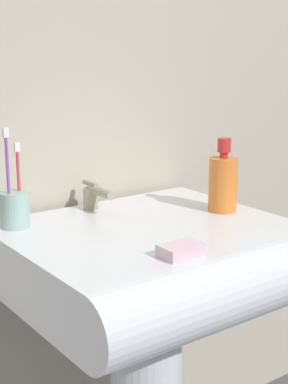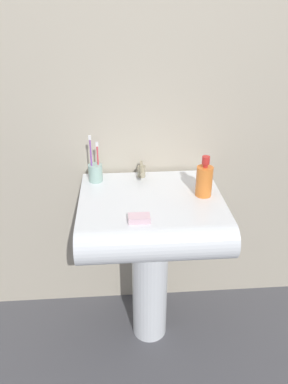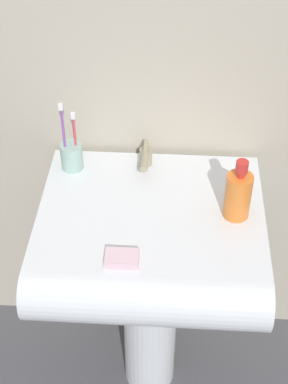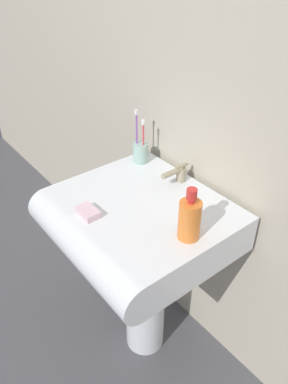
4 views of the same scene
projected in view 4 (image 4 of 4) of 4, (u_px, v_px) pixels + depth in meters
ground_plane at (145, 339)px, 1.78m from camera, size 6.00×6.00×0.00m
wall_back at (214, 74)px, 1.24m from camera, size 5.00×0.05×2.40m
sink_pedestal at (145, 292)px, 1.59m from camera, size 0.17×0.17×0.66m
sink_basin at (133, 224)px, 1.33m from camera, size 0.61×0.56×0.14m
faucet at (178, 173)px, 1.40m from camera, size 0.04×0.12×0.07m
toothbrush_cup at (141, 152)px, 1.53m from camera, size 0.06×0.06×0.22m
soap_bottle at (190, 219)px, 1.13m from camera, size 0.07×0.07×0.18m
bar_soap at (88, 212)px, 1.25m from camera, size 0.08×0.05×0.02m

